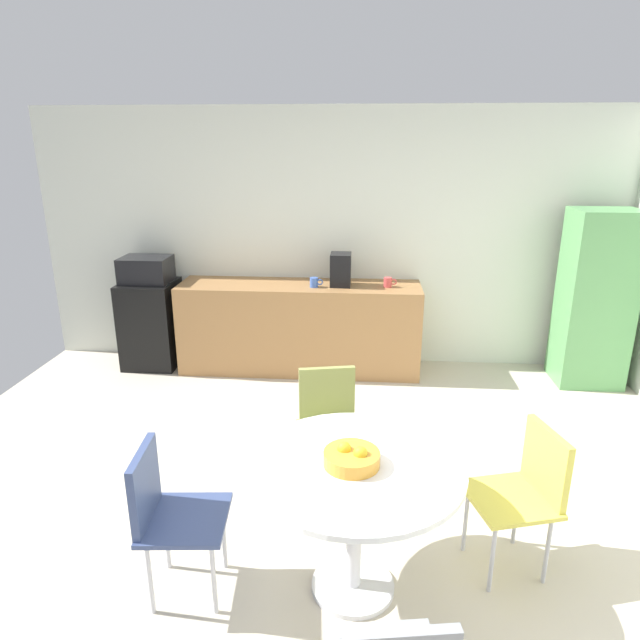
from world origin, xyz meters
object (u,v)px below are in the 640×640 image
Objects in this scene: locker_cabinet at (595,299)px; chair_olive at (329,416)px; mug_green at (388,282)px; mug_white at (314,282)px; chair_navy at (165,505)px; fruit_bowl at (352,458)px; microwave at (146,270)px; round_table at (355,489)px; mini_fridge at (152,324)px; coffee_maker at (341,269)px; chair_yellow at (528,483)px.

locker_cabinet is 2.02× the size of chair_olive.
mug_white is at bearing -174.98° from mug_green.
chair_navy is 3.28m from mug_green.
locker_cabinet is 3.64m from fruit_bowl.
round_table is at bearing -53.74° from microwave.
chair_navy is 3.02m from mug_white.
mug_white and mug_green have the same top height.
chair_olive is 1.00m from fruit_bowl.
locker_cabinet is 2.02× the size of chair_navy.
mug_green is (2.44, -0.03, 0.50)m from mini_fridge.
coffee_maker is (-0.47, 0.03, 0.11)m from mug_green.
locker_cabinet is at bearing 52.16° from fruit_bowl.
microwave is at bearing 176.94° from mug_white.
fruit_bowl is 2.92m from mug_white.
mini_fridge is at bearing 126.26° from round_table.
locker_cabinet reaches higher than chair_yellow.
chair_yellow is at bearing 15.71° from fruit_bowl.
fruit_bowl is at bearing -81.35° from mug_white.
chair_yellow is 2.98m from coffee_maker.
mini_fridge is at bearing 180.00° from coffee_maker.
coffee_maker is (0.25, 0.09, 0.11)m from mug_white.
mini_fridge is 6.92× the size of mug_white.
coffee_maker is (-0.19, 2.97, 0.26)m from fruit_bowl.
locker_cabinet is 2.02× the size of chair_yellow.
chair_navy is 2.59× the size of coffee_maker.
fruit_bowl is (-2.23, -2.87, -0.04)m from locker_cabinet.
chair_navy is at bearing -111.95° from mug_green.
mug_white is 0.40× the size of coffee_maker.
microwave is at bearing 178.69° from locker_cabinet.
mug_white reaches higher than chair_olive.
mug_white reaches higher than chair_yellow.
chair_navy is at bearing -175.17° from round_table.
fruit_bowl reaches higher than chair_yellow.
microwave is 3.72× the size of mug_green.
mini_fridge is 3.28m from chair_navy.
mini_fridge is 6.92× the size of mug_green.
mug_white is (1.72, -0.09, 0.50)m from mini_fridge.
locker_cabinet is at bearing 42.93° from chair_navy.
microwave reaches higher than chair_yellow.
round_table is at bearing -53.74° from mini_fridge.
chair_olive is at bearing -45.62° from mini_fridge.
chair_navy is 2.98× the size of fruit_bowl.
locker_cabinet is at bearing -2.37° from coffee_maker.
chair_yellow is at bearing -41.17° from mini_fridge.
locker_cabinet reaches higher than chair_navy.
microwave is at bearing 0.00° from mini_fridge.
coffee_maker reaches higher than mug_green.
chair_navy is 0.98m from fruit_bowl.
chair_yellow is at bearing -67.39° from coffee_maker.
chair_olive is at bearing -89.60° from coffee_maker.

